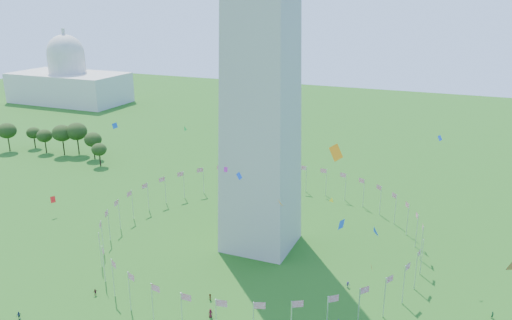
% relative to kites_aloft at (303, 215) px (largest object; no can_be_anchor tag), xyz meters
% --- Properties ---
extents(flag_ring, '(80.24, 80.24, 9.00)m').
position_rel_kites_aloft_xyz_m(flag_ring, '(-19.12, 26.26, -17.81)').
color(flag_ring, silver).
rests_on(flag_ring, ground).
extents(capitol_building, '(70.00, 35.00, 46.00)m').
position_rel_kites_aloft_xyz_m(capitol_building, '(-199.12, 156.26, 0.69)').
color(capitol_building, beige).
rests_on(capitol_building, ground).
extents(kites_aloft, '(120.44, 79.05, 40.31)m').
position_rel_kites_aloft_xyz_m(kites_aloft, '(0.00, 0.00, 0.00)').
color(kites_aloft, blue).
rests_on(kites_aloft, ground).
extents(tree_line_west, '(55.03, 15.83, 13.13)m').
position_rel_kites_aloft_xyz_m(tree_line_west, '(-125.03, 67.56, -16.59)').
color(tree_line_west, '#2A4517').
rests_on(tree_line_west, ground).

